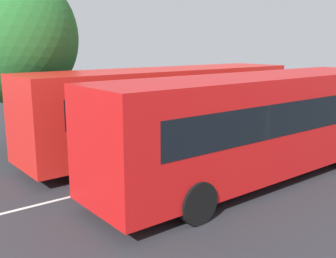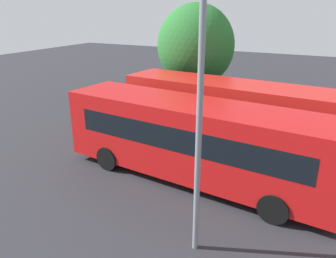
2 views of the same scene
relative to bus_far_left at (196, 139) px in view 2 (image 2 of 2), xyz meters
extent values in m
plane|color=#2B2B30|center=(-0.44, 2.14, -1.75)|extent=(78.04, 78.04, 0.00)
cube|color=red|center=(-0.03, 0.00, 0.01)|extent=(11.13, 3.52, 2.80)
cube|color=black|center=(0.08, 1.23, 0.35)|extent=(9.16, 0.92, 0.90)
cube|color=black|center=(-0.14, -1.23, 0.35)|extent=(9.16, 0.92, 0.90)
cylinder|color=black|center=(3.57, 0.88, -1.24)|extent=(1.04, 0.37, 1.02)
cylinder|color=black|center=(3.35, -1.52, -1.24)|extent=(1.04, 0.37, 1.02)
cylinder|color=black|center=(-3.41, 1.52, -1.24)|extent=(1.04, 0.37, 1.02)
cylinder|color=black|center=(-3.63, -0.88, -1.24)|extent=(1.04, 0.37, 1.02)
cube|color=red|center=(0.13, 4.15, 0.01)|extent=(11.12, 3.47, 2.80)
cube|color=black|center=(0.23, 5.38, 0.35)|extent=(9.17, 0.87, 0.90)
cube|color=black|center=(0.02, 2.92, 0.35)|extent=(9.17, 0.87, 0.90)
cylinder|color=black|center=(3.72, 5.05, -1.24)|extent=(1.04, 0.37, 1.02)
cylinder|color=black|center=(3.51, 2.64, -1.24)|extent=(1.04, 0.37, 1.02)
cylinder|color=black|center=(-3.26, 5.65, -1.24)|extent=(1.04, 0.37, 1.02)
cylinder|color=black|center=(-3.47, 3.25, -1.24)|extent=(1.04, 0.37, 1.02)
cylinder|color=gray|center=(1.60, -3.75, 2.08)|extent=(0.16, 0.16, 7.65)
cylinder|color=#4C3823|center=(-3.61, 8.41, -0.50)|extent=(0.44, 0.44, 2.50)
ellipsoid|color=#28702D|center=(-3.61, 8.41, 2.55)|extent=(4.81, 4.33, 5.05)
cube|color=silver|center=(-0.44, 2.14, -1.75)|extent=(16.81, 1.82, 0.01)
camera|label=1|loc=(-10.00, -6.57, 2.30)|focal=42.57mm
camera|label=2|loc=(4.52, -11.15, 4.80)|focal=35.76mm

